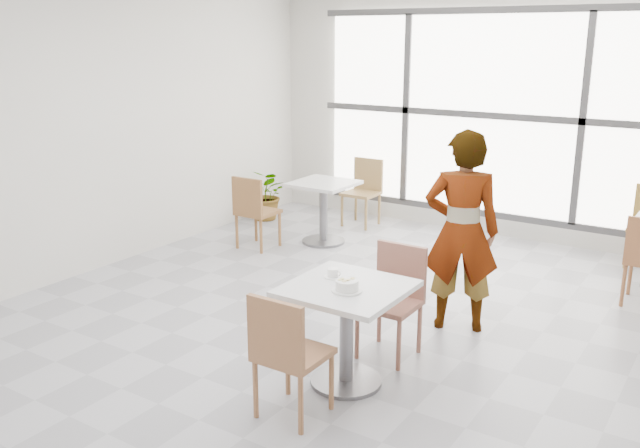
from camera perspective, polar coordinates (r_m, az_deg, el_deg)
The scene contains 14 objects.
floor at distance 5.92m, azimuth 1.61°, elevation -8.70°, with size 7.00×7.00×0.00m, color #9E9EA5.
wall_back at distance 8.63m, azimuth 14.17°, elevation 8.91°, with size 6.00×6.00×0.00m, color silver.
wall_left at distance 7.48m, azimuth -18.43°, elevation 7.63°, with size 7.00×7.00×0.00m, color silver.
window at distance 8.57m, azimuth 14.02°, elevation 8.88°, with size 4.60×0.07×2.52m.
main_table at distance 4.83m, azimuth 2.26°, elevation -7.76°, with size 0.80×0.80×0.75m.
chair_near at distance 4.41m, azimuth -2.88°, elevation -10.48°, with size 0.42×0.42×0.87m.
chair_far at distance 5.34m, azimuth 6.29°, elevation -5.76°, with size 0.42×0.42×0.87m.
oatmeal_bowl at distance 4.63m, azimuth 2.29°, elevation -5.19°, with size 0.21×0.21×0.09m.
coffee_cup at distance 4.89m, azimuth 1.12°, elevation -4.19°, with size 0.16×0.13×0.07m.
person at distance 5.76m, azimuth 11.83°, elevation -0.64°, with size 0.63×0.41×1.72m, color black.
bg_table_left at distance 8.13m, azimuth 0.30°, elevation 1.74°, with size 0.70×0.70×0.75m.
bg_chair_left_near at distance 7.91m, azimuth -5.63°, elevation 1.37°, with size 0.42×0.42×0.87m.
bg_chair_left_far at distance 8.97m, azimuth 3.74°, elevation 3.11°, with size 0.42×0.42×0.87m.
plant_left at distance 9.23m, azimuth -4.50°, elevation 2.51°, with size 0.63×0.55×0.70m, color #458445.
Camera 1 is at (2.82, -4.60, 2.44)m, focal length 38.01 mm.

